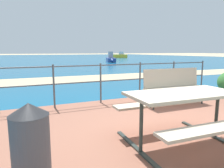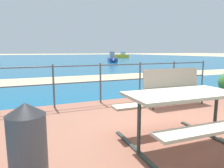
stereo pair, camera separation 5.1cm
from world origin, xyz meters
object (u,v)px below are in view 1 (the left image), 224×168
picnic_table (183,105)px  boat_mid (111,59)px  park_bench (174,84)px  trash_bin (31,144)px  boat_near (120,56)px

picnic_table → boat_mid: 25.02m
park_bench → boat_mid: (7.60, 21.45, -0.20)m
park_bench → boat_mid: size_ratio=0.36×
park_bench → trash_bin: (-3.43, -1.94, -0.11)m
trash_bin → boat_mid: (11.04, 23.39, -0.09)m
picnic_table → boat_mid: (9.04, 23.33, -0.26)m
picnic_table → boat_mid: bearing=71.2°
picnic_table → boat_mid: size_ratio=0.35×
boat_near → boat_mid: size_ratio=0.71×
picnic_table → trash_bin: 2.00m
boat_near → boat_mid: (-8.25, -14.13, -0.07)m
boat_mid → boat_near: bearing=168.2°
picnic_table → boat_near: bearing=67.6°
picnic_table → boat_mid: boat_mid is taller
trash_bin → boat_near: size_ratio=0.26×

